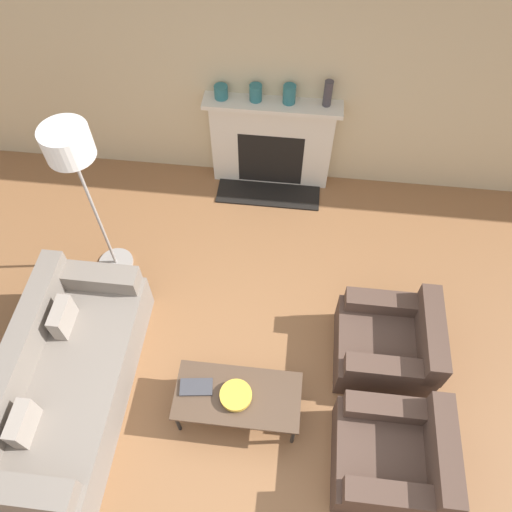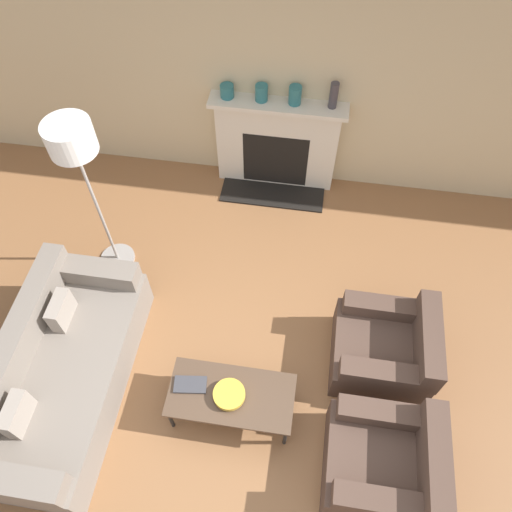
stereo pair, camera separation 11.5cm
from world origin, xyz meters
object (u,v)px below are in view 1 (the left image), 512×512
Objects in this scene: armchair_near at (394,457)px; couch at (65,381)px; mantel_vase_center_right at (289,94)px; mantel_vase_right at (328,93)px; armchair_far at (389,345)px; bowl at (236,395)px; coffee_table at (238,396)px; floor_lamp at (73,158)px; mantel_vase_left at (221,92)px; book at (196,387)px; mantel_vase_center_left at (256,93)px; fireplace at (271,144)px.

couch is at bearing -96.32° from armchair_near.
mantel_vase_right reaches higher than mantel_vase_center_right.
bowl is at bearing -62.81° from armchair_far.
coffee_table is 3.09m from mantel_vase_center_right.
floor_lamp is at bearing -139.66° from mantel_vase_center_right.
mantel_vase_left is (-0.54, 2.95, 0.88)m from coffee_table.
coffee_table is 3.15m from mantel_vase_right.
armchair_near is 1.00× the size of armchair_far.
armchair_near is 2.96× the size of book.
couch is 1.54m from bowl.
armchair_far reaches higher than bowl.
coffee_table is at bearing -86.63° from mantel_vase_center_left.
mantel_vase_right is at bearing 64.90° from book.
armchair_near is 0.81× the size of coffee_table.
bowl is at bearing -101.26° from mantel_vase_right.
armchair_far is 2.96× the size of book.
fireplace is 5.06× the size of book.
armchair_near is at bearing -31.81° from floor_lamp.
couch reaches higher than coffee_table.
armchair_near is 1.39m from bowl.
mantel_vase_right is at bearing -35.70° from couch.
armchair_far is at bearing -56.41° from mantel_vase_center_left.
mantel_vase_center_right is at bearing 86.48° from coffee_table.
bowl is 3.08m from mantel_vase_center_left.
mantel_vase_center_right is 0.40m from mantel_vase_right.
floor_lamp is at bearing -124.54° from mantel_vase_left.
book is at bearing -69.14° from armchair_far.
mantel_vase_left is at bearing 180.00° from mantel_vase_center_left.
armchair_near is (2.89, -0.32, -0.03)m from couch.
mantel_vase_center_right is (-1.16, 3.28, 0.99)m from armchair_near.
coffee_table is at bearing -11.69° from book.
coffee_table is 3.65× the size of book.
mantel_vase_right reaches higher than mantel_vase_center_left.
fireplace is 2.96m from bowl.
armchair_far is 4.31× the size of mantel_vase_center_right.
mantel_vase_center_left reaches higher than bowl.
mantel_vase_center_right is at bearing 72.21° from book.
mantel_vase_right reaches higher than book.
mantel_vase_center_left is (-0.19, 0.01, 0.69)m from fireplace.
floor_lamp reaches higher than mantel_vase_center_left.
bowl reaches higher than book.
mantel_vase_center_left is at bearing -24.92° from couch.
mantel_vase_center_left is (0.37, 0.00, 0.02)m from mantel_vase_left.
mantel_vase_left is 0.51× the size of mantel_vase_right.
fireplace reaches higher than book.
armchair_near is 3.74m from mantel_vase_center_left.
armchair_near is at bearing -13.16° from bowl.
mantel_vase_center_right is (1.73, 2.96, 0.96)m from couch.
floor_lamp is (-1.58, -1.47, 1.03)m from fireplace.
mantel_vase_center_left is at bearing 0.00° from mantel_vase_left.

